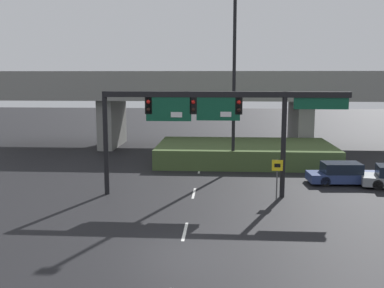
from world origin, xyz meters
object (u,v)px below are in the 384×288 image
(signal_gantry, at_px, (211,112))
(highway_light_pole_near, at_px, (234,58))
(parked_sedan_near_right, at_px, (343,174))
(speed_limit_sign, at_px, (277,173))

(signal_gantry, relative_size, highway_light_pole_near, 0.90)
(parked_sedan_near_right, bearing_deg, highway_light_pole_near, 149.11)
(signal_gantry, bearing_deg, parked_sedan_near_right, 22.71)
(signal_gantry, xyz_separation_m, parked_sedan_near_right, (8.38, 3.51, -4.19))
(speed_limit_sign, xyz_separation_m, highway_light_pole_near, (-2.22, 7.83, 6.58))
(highway_light_pole_near, height_order, parked_sedan_near_right, highway_light_pole_near)
(signal_gantry, height_order, parked_sedan_near_right, signal_gantry)
(signal_gantry, distance_m, speed_limit_sign, 4.98)
(speed_limit_sign, distance_m, highway_light_pole_near, 10.47)
(highway_light_pole_near, bearing_deg, parked_sedan_near_right, -27.56)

